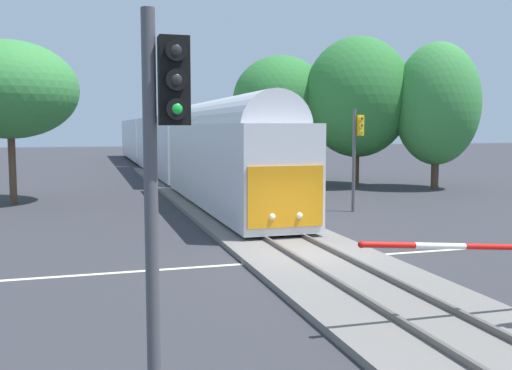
% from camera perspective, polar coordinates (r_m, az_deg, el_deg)
% --- Properties ---
extents(ground_plane, '(220.00, 220.00, 0.00)m').
position_cam_1_polar(ground_plane, '(18.23, 5.43, -7.28)').
color(ground_plane, '#333338').
extents(road_centre_stripe, '(44.00, 0.20, 0.01)m').
position_cam_1_polar(road_centre_stripe, '(18.23, 5.43, -7.27)').
color(road_centre_stripe, beige).
rests_on(road_centre_stripe, ground).
extents(railway_track, '(4.40, 80.00, 0.32)m').
position_cam_1_polar(railway_track, '(18.21, 5.43, -6.98)').
color(railway_track, slate).
rests_on(railway_track, ground).
extents(commuter_train, '(3.04, 65.78, 5.16)m').
position_cam_1_polar(commuter_train, '(50.17, -8.84, 4.08)').
color(commuter_train, silver).
rests_on(commuter_train, railway_track).
extents(traffic_signal_near_left, '(0.53, 0.38, 5.41)m').
position_cam_1_polar(traffic_signal_near_left, '(6.71, -9.13, 1.68)').
color(traffic_signal_near_left, '#4C4C51').
rests_on(traffic_signal_near_left, ground).
extents(traffic_signal_far_side, '(0.53, 0.38, 4.97)m').
position_cam_1_polar(traffic_signal_far_side, '(28.40, 9.88, 4.10)').
color(traffic_signal_far_side, '#4C4C51').
rests_on(traffic_signal_far_side, ground).
extents(maple_right_background, '(5.59, 5.59, 9.64)m').
position_cam_1_polar(maple_right_background, '(40.35, 17.32, 7.60)').
color(maple_right_background, '#4C3828').
rests_on(maple_right_background, ground).
extents(elm_centre_background, '(6.81, 6.81, 9.18)m').
position_cam_1_polar(elm_centre_background, '(42.14, 2.40, 8.27)').
color(elm_centre_background, brown).
rests_on(elm_centre_background, ground).
extents(oak_behind_train, '(7.17, 7.17, 8.64)m').
position_cam_1_polar(oak_behind_train, '(33.67, -23.04, 8.58)').
color(oak_behind_train, brown).
rests_on(oak_behind_train, ground).
extents(oak_far_right, '(7.30, 7.30, 10.24)m').
position_cam_1_polar(oak_far_right, '(40.89, 9.93, 8.48)').
color(oak_far_right, '#4C3828').
rests_on(oak_far_right, ground).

